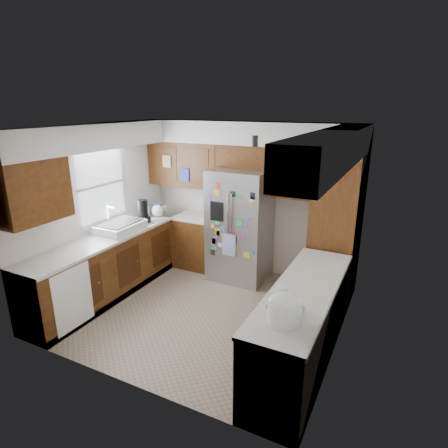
% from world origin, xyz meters
% --- Properties ---
extents(floor, '(3.60, 3.60, 0.00)m').
position_xyz_m(floor, '(0.00, 0.00, 0.00)').
color(floor, tan).
rests_on(floor, ground).
extents(room_shell, '(3.64, 3.24, 2.52)m').
position_xyz_m(room_shell, '(-0.11, 0.36, 1.82)').
color(room_shell, white).
rests_on(room_shell, ground).
extents(left_counter_run, '(1.36, 3.20, 0.92)m').
position_xyz_m(left_counter_run, '(-1.36, 0.03, 0.43)').
color(left_counter_run, '#3D200B').
rests_on(left_counter_run, ground).
extents(right_counter_run, '(0.63, 2.25, 0.92)m').
position_xyz_m(right_counter_run, '(1.50, -0.47, 0.42)').
color(right_counter_run, '#3D200B').
rests_on(right_counter_run, ground).
extents(pantry, '(0.60, 0.90, 2.15)m').
position_xyz_m(pantry, '(1.50, 1.15, 1.07)').
color(pantry, '#3D200B').
rests_on(pantry, ground).
extents(fridge, '(0.90, 0.79, 1.80)m').
position_xyz_m(fridge, '(-0.00, 1.20, 0.90)').
color(fridge, '#96959A').
rests_on(fridge, ground).
extents(bridge_cabinet, '(0.96, 0.34, 0.35)m').
position_xyz_m(bridge_cabinet, '(0.00, 1.43, 1.98)').
color(bridge_cabinet, '#3D200B').
rests_on(bridge_cabinet, fridge).
extents(fridge_top_items, '(0.87, 0.36, 0.27)m').
position_xyz_m(fridge_top_items, '(-0.07, 1.39, 2.27)').
color(fridge_top_items, blue).
rests_on(fridge_top_items, bridge_cabinet).
extents(sink_assembly, '(0.52, 0.70, 0.37)m').
position_xyz_m(sink_assembly, '(-1.50, 0.10, 0.99)').
color(sink_assembly, white).
rests_on(sink_assembly, left_counter_run).
extents(left_counter_clutter, '(0.32, 0.85, 0.38)m').
position_xyz_m(left_counter_clutter, '(-1.47, 0.81, 1.05)').
color(left_counter_clutter, black).
rests_on(left_counter_clutter, left_counter_run).
extents(rice_cooker, '(0.32, 0.31, 0.27)m').
position_xyz_m(rice_cooker, '(1.50, -1.19, 1.06)').
color(rice_cooker, white).
rests_on(rice_cooker, right_counter_run).
extents(paper_towel, '(0.12, 0.12, 0.28)m').
position_xyz_m(paper_towel, '(1.43, -1.07, 1.06)').
color(paper_towel, white).
rests_on(paper_towel, right_counter_run).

